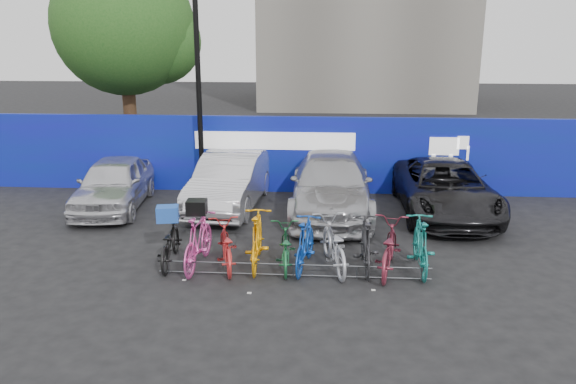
# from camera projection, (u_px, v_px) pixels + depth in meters

# --- Properties ---
(ground) EXTENTS (100.00, 100.00, 0.00)m
(ground) POSITION_uv_depth(u_px,v_px,m) (295.00, 266.00, 12.11)
(ground) COLOR black
(ground) RESTS_ON ground
(hoarding) EXTENTS (22.00, 0.18, 2.40)m
(hoarding) POSITION_uv_depth(u_px,v_px,m) (307.00, 155.00, 17.55)
(hoarding) COLOR navy
(hoarding) RESTS_ON ground
(tree) EXTENTS (5.40, 5.20, 7.80)m
(tree) POSITION_uv_depth(u_px,v_px,m) (130.00, 28.00, 20.88)
(tree) COLOR #382314
(tree) RESTS_ON ground
(lamppost) EXTENTS (0.25, 0.50, 6.11)m
(lamppost) POSITION_uv_depth(u_px,v_px,m) (199.00, 89.00, 16.64)
(lamppost) COLOR black
(lamppost) RESTS_ON ground
(bike_rack) EXTENTS (5.60, 0.03, 0.30)m
(bike_rack) POSITION_uv_depth(u_px,v_px,m) (293.00, 270.00, 11.49)
(bike_rack) COLOR #595B60
(bike_rack) RESTS_ON ground
(car_0) EXTENTS (2.17, 4.44, 1.46)m
(car_0) POSITION_uv_depth(u_px,v_px,m) (114.00, 183.00, 16.01)
(car_0) COLOR silver
(car_0) RESTS_ON ground
(car_1) EXTENTS (1.98, 4.80, 1.55)m
(car_1) POSITION_uv_depth(u_px,v_px,m) (230.00, 181.00, 16.08)
(car_1) COLOR silver
(car_1) RESTS_ON ground
(car_2) EXTENTS (2.24, 5.45, 1.58)m
(car_2) POSITION_uv_depth(u_px,v_px,m) (331.00, 185.00, 15.64)
(car_2) COLOR #ABABAF
(car_2) RESTS_ON ground
(car_3) EXTENTS (2.46, 5.25, 1.45)m
(car_3) POSITION_uv_depth(u_px,v_px,m) (445.00, 188.00, 15.49)
(car_3) COLOR black
(car_3) RESTS_ON ground
(bike_0) EXTENTS (0.81, 1.91, 0.97)m
(bike_0) POSITION_uv_depth(u_px,v_px,m) (169.00, 242.00, 12.10)
(bike_0) COLOR black
(bike_0) RESTS_ON ground
(bike_1) EXTENTS (0.69, 2.02, 1.19)m
(bike_1) POSITION_uv_depth(u_px,v_px,m) (198.00, 241.00, 11.90)
(bike_1) COLOR #DD469E
(bike_1) RESTS_ON ground
(bike_2) EXTENTS (1.10, 1.95, 0.97)m
(bike_2) POSITION_uv_depth(u_px,v_px,m) (226.00, 246.00, 11.92)
(bike_2) COLOR red
(bike_2) RESTS_ON ground
(bike_3) EXTENTS (0.64, 2.02, 1.20)m
(bike_3) POSITION_uv_depth(u_px,v_px,m) (257.00, 239.00, 11.96)
(bike_3) COLOR #FFA309
(bike_3) RESTS_ON ground
(bike_4) EXTENTS (0.75, 1.78, 0.91)m
(bike_4) POSITION_uv_depth(u_px,v_px,m) (285.00, 247.00, 11.91)
(bike_4) COLOR #1C6837
(bike_4) RESTS_ON ground
(bike_5) EXTENTS (0.79, 1.90, 1.11)m
(bike_5) POSITION_uv_depth(u_px,v_px,m) (305.00, 244.00, 11.85)
(bike_5) COLOR #1143B1
(bike_5) RESTS_ON ground
(bike_6) EXTENTS (1.13, 2.14, 1.07)m
(bike_6) POSITION_uv_depth(u_px,v_px,m) (333.00, 244.00, 11.85)
(bike_6) COLOR #AFB0B8
(bike_6) RESTS_ON ground
(bike_7) EXTENTS (0.56, 1.88, 1.13)m
(bike_7) POSITION_uv_depth(u_px,v_px,m) (366.00, 244.00, 11.81)
(bike_7) COLOR #2A2A2D
(bike_7) RESTS_ON ground
(bike_8) EXTENTS (1.10, 2.14, 1.07)m
(bike_8) POSITION_uv_depth(u_px,v_px,m) (388.00, 247.00, 11.69)
(bike_8) COLOR maroon
(bike_8) RESTS_ON ground
(bike_9) EXTENTS (0.58, 1.95, 1.17)m
(bike_9) POSITION_uv_depth(u_px,v_px,m) (421.00, 244.00, 11.72)
(bike_9) COLOR #178076
(bike_9) RESTS_ON ground
(cargo_crate) EXTENTS (0.52, 0.43, 0.33)m
(cargo_crate) POSITION_uv_depth(u_px,v_px,m) (168.00, 214.00, 11.93)
(cargo_crate) COLOR #214FB3
(cargo_crate) RESTS_ON bike_0
(cargo_topcase) EXTENTS (0.43, 0.39, 0.30)m
(cargo_topcase) POSITION_uv_depth(u_px,v_px,m) (197.00, 207.00, 11.70)
(cargo_topcase) COLOR black
(cargo_topcase) RESTS_ON bike_1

